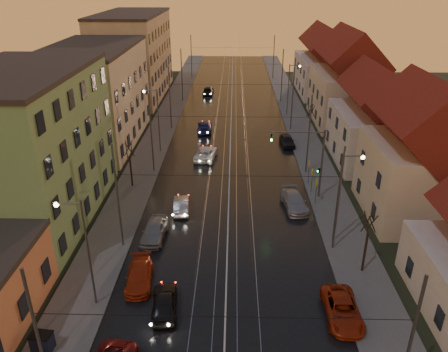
# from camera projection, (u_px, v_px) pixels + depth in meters

# --- Properties ---
(ground) EXTENTS (160.00, 160.00, 0.00)m
(ground) POSITION_uv_depth(u_px,v_px,m) (225.00, 328.00, 27.70)
(ground) COLOR black
(ground) RESTS_ON ground
(road) EXTENTS (16.00, 120.00, 0.04)m
(road) POSITION_uv_depth(u_px,v_px,m) (231.00, 127.00, 63.95)
(road) COLOR black
(road) RESTS_ON ground
(sidewalk_left) EXTENTS (4.00, 120.00, 0.15)m
(sidewalk_left) POSITION_uv_depth(u_px,v_px,m) (163.00, 126.00, 64.14)
(sidewalk_left) COLOR #4C4C4C
(sidewalk_left) RESTS_ON ground
(sidewalk_right) EXTENTS (4.00, 120.00, 0.15)m
(sidewalk_right) POSITION_uv_depth(u_px,v_px,m) (299.00, 127.00, 63.71)
(sidewalk_right) COLOR #4C4C4C
(sidewalk_right) RESTS_ON ground
(tram_rail_0) EXTENTS (0.06, 120.00, 0.03)m
(tram_rail_0) POSITION_uv_depth(u_px,v_px,m) (216.00, 126.00, 63.98)
(tram_rail_0) COLOR gray
(tram_rail_0) RESTS_ON road
(tram_rail_1) EXTENTS (0.06, 120.00, 0.03)m
(tram_rail_1) POSITION_uv_depth(u_px,v_px,m) (226.00, 127.00, 63.95)
(tram_rail_1) COLOR gray
(tram_rail_1) RESTS_ON road
(tram_rail_2) EXTENTS (0.06, 120.00, 0.03)m
(tram_rail_2) POSITION_uv_depth(u_px,v_px,m) (236.00, 127.00, 63.92)
(tram_rail_2) COLOR gray
(tram_rail_2) RESTS_ON road
(tram_rail_3) EXTENTS (0.06, 120.00, 0.03)m
(tram_rail_3) POSITION_uv_depth(u_px,v_px,m) (246.00, 127.00, 63.89)
(tram_rail_3) COLOR gray
(tram_rail_3) RESTS_ON road
(apartment_left_1) EXTENTS (10.00, 18.00, 13.00)m
(apartment_left_1) POSITION_uv_depth(u_px,v_px,m) (28.00, 150.00, 38.02)
(apartment_left_1) COLOR #689B62
(apartment_left_1) RESTS_ON ground
(apartment_left_2) EXTENTS (10.00, 20.00, 12.00)m
(apartment_left_2) POSITION_uv_depth(u_px,v_px,m) (95.00, 96.00, 56.36)
(apartment_left_2) COLOR #C0B295
(apartment_left_2) RESTS_ON ground
(apartment_left_3) EXTENTS (10.00, 24.00, 14.00)m
(apartment_left_3) POSITION_uv_depth(u_px,v_px,m) (134.00, 56.00, 77.69)
(apartment_left_3) COLOR #9D8665
(apartment_left_3) RESTS_ON ground
(house_right_1) EXTENTS (8.67, 10.20, 10.80)m
(house_right_1) POSITION_uv_depth(u_px,v_px,m) (420.00, 160.00, 38.63)
(house_right_1) COLOR beige
(house_right_1) RESTS_ON ground
(house_right_2) EXTENTS (9.18, 12.24, 9.20)m
(house_right_2) POSITION_uv_depth(u_px,v_px,m) (376.00, 123.00, 50.76)
(house_right_2) COLOR beige
(house_right_2) RESTS_ON ground
(house_right_3) EXTENTS (9.18, 14.28, 11.50)m
(house_right_3) POSITION_uv_depth(u_px,v_px,m) (347.00, 83.00, 63.86)
(house_right_3) COLOR beige
(house_right_3) RESTS_ON ground
(house_right_4) EXTENTS (9.18, 16.32, 10.00)m
(house_right_4) POSITION_uv_depth(u_px,v_px,m) (324.00, 65.00, 80.50)
(house_right_4) COLOR beige
(house_right_4) RESTS_ON ground
(catenary_pole_l_0) EXTENTS (0.16, 0.16, 9.00)m
(catenary_pole_l_0) POSITION_uv_depth(u_px,v_px,m) (40.00, 346.00, 20.55)
(catenary_pole_l_0) COLOR #595B60
(catenary_pole_l_0) RESTS_ON ground
(catenary_pole_l_1) EXTENTS (0.16, 0.16, 9.00)m
(catenary_pole_l_1) POSITION_uv_depth(u_px,v_px,m) (118.00, 198.00, 34.15)
(catenary_pole_l_1) COLOR #595B60
(catenary_pole_l_1) RESTS_ON ground
(catenary_pole_r_1) EXTENTS (0.16, 0.16, 9.00)m
(catenary_pole_r_1) POSITION_uv_depth(u_px,v_px,m) (338.00, 200.00, 33.78)
(catenary_pole_r_1) COLOR #595B60
(catenary_pole_r_1) RESTS_ON ground
(catenary_pole_l_2) EXTENTS (0.16, 0.16, 9.00)m
(catenary_pole_l_2) POSITION_uv_depth(u_px,v_px,m) (151.00, 134.00, 47.74)
(catenary_pole_l_2) COLOR #595B60
(catenary_pole_l_2) RESTS_ON ground
(catenary_pole_r_2) EXTENTS (0.16, 0.16, 9.00)m
(catenary_pole_r_2) POSITION_uv_depth(u_px,v_px,m) (309.00, 135.00, 47.37)
(catenary_pole_r_2) COLOR #595B60
(catenary_pole_r_2) RESTS_ON ground
(catenary_pole_l_3) EXTENTS (0.16, 0.16, 9.00)m
(catenary_pole_l_3) POSITION_uv_depth(u_px,v_px,m) (170.00, 98.00, 61.33)
(catenary_pole_l_3) COLOR #595B60
(catenary_pole_l_3) RESTS_ON ground
(catenary_pole_r_3) EXTENTS (0.16, 0.16, 9.00)m
(catenary_pole_r_3) POSITION_uv_depth(u_px,v_px,m) (292.00, 99.00, 60.97)
(catenary_pole_r_3) COLOR #595B60
(catenary_pole_r_3) RESTS_ON ground
(catenary_pole_l_4) EXTENTS (0.16, 0.16, 9.00)m
(catenary_pole_l_4) POSITION_uv_depth(u_px,v_px,m) (182.00, 76.00, 74.93)
(catenary_pole_l_4) COLOR #595B60
(catenary_pole_l_4) RESTS_ON ground
(catenary_pole_r_4) EXTENTS (0.16, 0.16, 9.00)m
(catenary_pole_r_4) POSITION_uv_depth(u_px,v_px,m) (282.00, 76.00, 74.56)
(catenary_pole_r_4) COLOR #595B60
(catenary_pole_r_4) RESTS_ON ground
(catenary_pole_l_5) EXTENTS (0.16, 0.16, 9.00)m
(catenary_pole_l_5) POSITION_uv_depth(u_px,v_px,m) (191.00, 57.00, 91.24)
(catenary_pole_l_5) COLOR #595B60
(catenary_pole_l_5) RESTS_ON ground
(catenary_pole_r_5) EXTENTS (0.16, 0.16, 9.00)m
(catenary_pole_r_5) POSITION_uv_depth(u_px,v_px,m) (274.00, 58.00, 90.87)
(catenary_pole_r_5) COLOR #595B60
(catenary_pole_r_5) RESTS_ON ground
(street_lamp_0) EXTENTS (1.75, 0.32, 8.00)m
(street_lamp_0) POSITION_uv_depth(u_px,v_px,m) (82.00, 244.00, 27.65)
(street_lamp_0) COLOR #595B60
(street_lamp_0) RESTS_ON ground
(street_lamp_1) EXTENTS (1.75, 0.32, 8.00)m
(street_lamp_1) POSITION_uv_depth(u_px,v_px,m) (343.00, 190.00, 34.51)
(street_lamp_1) COLOR #595B60
(street_lamp_1) RESTS_ON ground
(street_lamp_2) EXTENTS (1.75, 0.32, 8.00)m
(street_lamp_2) POSITION_uv_depth(u_px,v_px,m) (156.00, 114.00, 53.03)
(street_lamp_2) COLOR #595B60
(street_lamp_2) RESTS_ON ground
(street_lamp_3) EXTENTS (1.75, 0.32, 8.00)m
(street_lamp_3) POSITION_uv_depth(u_px,v_px,m) (291.00, 85.00, 67.14)
(street_lamp_3) COLOR #595B60
(street_lamp_3) RESTS_ON ground
(traffic_light_mast) EXTENTS (5.30, 0.32, 7.20)m
(traffic_light_mast) POSITION_uv_depth(u_px,v_px,m) (312.00, 155.00, 41.90)
(traffic_light_mast) COLOR #595B60
(traffic_light_mast) RESTS_ON ground
(bare_tree_0) EXTENTS (1.09, 1.09, 5.11)m
(bare_tree_0) POSITION_uv_depth(u_px,v_px,m) (131.00, 165.00, 45.00)
(bare_tree_0) COLOR black
(bare_tree_0) RESTS_ON ground
(bare_tree_1) EXTENTS (1.09, 1.09, 5.11)m
(bare_tree_1) POSITION_uv_depth(u_px,v_px,m) (366.00, 244.00, 31.87)
(bare_tree_1) COLOR black
(bare_tree_1) RESTS_ON ground
(bare_tree_2) EXTENTS (1.09, 1.09, 5.11)m
(bare_tree_2) POSITION_uv_depth(u_px,v_px,m) (310.00, 124.00, 57.25)
(bare_tree_2) COLOR black
(bare_tree_2) RESTS_ON ground
(driving_car_0) EXTENTS (2.12, 4.28, 1.40)m
(driving_car_0) POSITION_uv_depth(u_px,v_px,m) (164.00, 302.00, 28.84)
(driving_car_0) COLOR black
(driving_car_0) RESTS_ON ground
(driving_car_1) EXTENTS (1.75, 4.02, 1.29)m
(driving_car_1) POSITION_uv_depth(u_px,v_px,m) (181.00, 205.00, 41.06)
(driving_car_1) COLOR #A4A4A9
(driving_car_1) RESTS_ON ground
(driving_car_2) EXTENTS (2.85, 5.15, 1.36)m
(driving_car_2) POSITION_uv_depth(u_px,v_px,m) (206.00, 153.00, 52.73)
(driving_car_2) COLOR silver
(driving_car_2) RESTS_ON ground
(driving_car_3) EXTENTS (2.16, 4.96, 1.42)m
(driving_car_3) POSITION_uv_depth(u_px,v_px,m) (205.00, 127.00, 61.88)
(driving_car_3) COLOR navy
(driving_car_3) RESTS_ON ground
(driving_car_4) EXTENTS (1.99, 4.58, 1.54)m
(driving_car_4) POSITION_uv_depth(u_px,v_px,m) (208.00, 90.00, 80.72)
(driving_car_4) COLOR black
(driving_car_4) RESTS_ON ground
(parked_left_2) EXTENTS (2.26, 4.58, 1.28)m
(parked_left_2) POSITION_uv_depth(u_px,v_px,m) (139.00, 276.00, 31.48)
(parked_left_2) COLOR #AB2F11
(parked_left_2) RESTS_ON ground
(parked_left_3) EXTENTS (2.03, 4.61, 1.54)m
(parked_left_3) POSITION_uv_depth(u_px,v_px,m) (154.00, 230.00, 36.79)
(parked_left_3) COLOR gray
(parked_left_3) RESTS_ON ground
(parked_right_0) EXTENTS (2.19, 4.70, 1.30)m
(parked_right_0) POSITION_uv_depth(u_px,v_px,m) (342.00, 310.00, 28.29)
(parked_right_0) COLOR #A12910
(parked_right_0) RESTS_ON ground
(parked_right_1) EXTENTS (2.54, 5.07, 1.41)m
(parked_right_1) POSITION_uv_depth(u_px,v_px,m) (294.00, 201.00, 41.64)
(parked_right_1) COLOR #A0A1A6
(parked_right_1) RESTS_ON ground
(parked_right_2) EXTENTS (1.98, 4.19, 1.38)m
(parked_right_2) POSITION_uv_depth(u_px,v_px,m) (287.00, 141.00, 56.68)
(parked_right_2) COLOR black
(parked_right_2) RESTS_ON ground
(dumpster) EXTENTS (1.29, 0.94, 1.10)m
(dumpster) POSITION_uv_depth(u_px,v_px,m) (42.00, 342.00, 25.72)
(dumpster) COLOR black
(dumpster) RESTS_ON sidewalk_left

